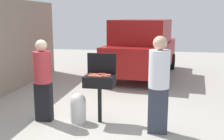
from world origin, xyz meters
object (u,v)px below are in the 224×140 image
hot_dog_6 (108,75)px  person_right (159,82)px  hot_dog_4 (98,77)px  hot_dog_5 (101,74)px  hot_dog_2 (92,76)px  hot_dog_15 (100,76)px  hot_dog_1 (98,74)px  hot_dog_9 (107,75)px  hot_dog_13 (102,74)px  hot_dog_14 (92,76)px  hot_dog_12 (99,76)px  bbq_grill (100,83)px  person_left (43,78)px  hot_dog_8 (89,75)px  hot_dog_7 (104,75)px  propane_tank (78,107)px  hot_dog_11 (95,75)px  hot_dog_3 (107,76)px  hot_dog_10 (95,75)px  parked_minivan (143,48)px  hot_dog_0 (92,74)px

hot_dog_6 → person_right: (1.00, -0.33, -0.01)m
hot_dog_4 → hot_dog_5: 0.22m
hot_dog_2 → hot_dog_15: bearing=0.0°
hot_dog_1 → hot_dog_9: 0.20m
hot_dog_13 → hot_dog_14: (-0.15, -0.28, 0.00)m
hot_dog_2 → hot_dog_12: (0.15, -0.03, 0.00)m
hot_dog_14 → hot_dog_15: size_ratio=1.00×
hot_dog_15 → bbq_grill: bearing=110.9°
person_left → hot_dog_8: bearing=-1.1°
hot_dog_7 → propane_tank: hot_dog_7 is taller
hot_dog_15 → hot_dog_11: bearing=146.5°
bbq_grill → hot_dog_12: (0.01, -0.13, 0.16)m
bbq_grill → hot_dog_1: hot_dog_1 is taller
hot_dog_3 → hot_dog_2: bearing=176.0°
hot_dog_5 → hot_dog_10: bearing=-153.8°
hot_dog_7 → hot_dog_12: bearing=-133.5°
hot_dog_3 → hot_dog_11: size_ratio=1.00×
person_right → parked_minivan: 5.00m
hot_dog_4 → hot_dog_3: bearing=13.2°
bbq_grill → hot_dog_5: (0.01, 0.06, 0.16)m
hot_dog_11 → propane_tank: hot_dog_11 is taller
hot_dog_4 → person_left: bearing=178.4°
hot_dog_1 → propane_tank: bearing=-152.9°
hot_dog_14 → person_left: (-1.03, 0.02, -0.08)m
bbq_grill → hot_dog_4: size_ratio=7.52×
bbq_grill → hot_dog_8: 0.26m
hot_dog_0 → hot_dog_6: 0.34m
hot_dog_10 → hot_dog_12: size_ratio=1.00×
hot_dog_6 → hot_dog_14: same height
bbq_grill → hot_dog_10: size_ratio=7.52×
hot_dog_5 → hot_dog_7: same height
hot_dog_6 → hot_dog_11: bearing=-172.8°
hot_dog_5 → parked_minivan: size_ratio=0.03×
hot_dog_9 → hot_dog_12: (-0.12, -0.18, 0.00)m
hot_dog_12 → person_right: person_right is taller
hot_dog_0 → hot_dog_15: size_ratio=1.00×
hot_dog_1 → hot_dog_2: size_ratio=1.00×
hot_dog_1 → hot_dog_5: (0.07, -0.04, 0.00)m
hot_dog_1 → hot_dog_9: (0.20, -0.04, 0.00)m
hot_dog_2 → hot_dog_12: bearing=-12.8°
hot_dog_10 → hot_dog_8: bearing=-143.9°
hot_dog_10 → hot_dog_15: same height
hot_dog_10 → hot_dog_11: (0.01, -0.03, 0.00)m
hot_dog_2 → hot_dog_11: bearing=56.1°
hot_dog_1 → hot_dog_2: (-0.07, -0.20, 0.00)m
hot_dog_12 → person_right: size_ratio=0.07×
hot_dog_10 → person_left: (-1.07, -0.13, -0.08)m
hot_dog_4 → hot_dog_6: size_ratio=1.00×
hot_dog_2 → hot_dog_4: size_ratio=1.00×
hot_dog_8 → propane_tank: bearing=-174.1°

